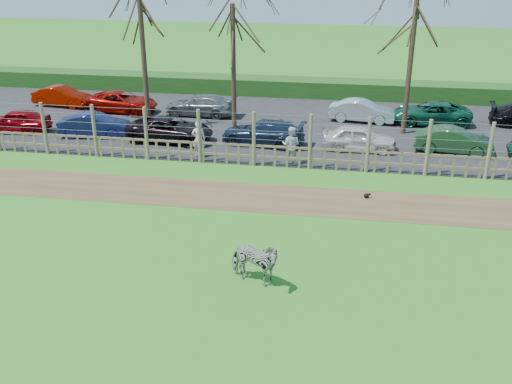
% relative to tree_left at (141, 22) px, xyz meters
% --- Properties ---
extents(ground, '(120.00, 120.00, 0.00)m').
position_rel_tree_left_xyz_m(ground, '(6.50, -12.50, -5.62)').
color(ground, '#53A239').
rests_on(ground, ground).
extents(dirt_strip, '(34.00, 2.80, 0.01)m').
position_rel_tree_left_xyz_m(dirt_strip, '(6.50, -8.00, -5.61)').
color(dirt_strip, brown).
rests_on(dirt_strip, ground).
extents(asphalt, '(44.00, 13.00, 0.04)m').
position_rel_tree_left_xyz_m(asphalt, '(6.50, 2.00, -5.60)').
color(asphalt, '#232326').
rests_on(asphalt, ground).
extents(hedge, '(46.00, 2.00, 1.10)m').
position_rel_tree_left_xyz_m(hedge, '(6.50, 9.00, -5.07)').
color(hedge, '#1E4716').
rests_on(hedge, ground).
extents(fence, '(30.16, 0.16, 2.50)m').
position_rel_tree_left_xyz_m(fence, '(6.50, -4.50, -4.81)').
color(fence, brown).
rests_on(fence, ground).
extents(tree_left, '(4.80, 4.80, 7.88)m').
position_rel_tree_left_xyz_m(tree_left, '(0.00, 0.00, 0.00)').
color(tree_left, '#3D2B1E').
rests_on(tree_left, ground).
extents(tree_mid, '(4.80, 4.80, 6.83)m').
position_rel_tree_left_xyz_m(tree_mid, '(4.50, 1.00, -0.75)').
color(tree_mid, '#3D2B1E').
rests_on(tree_mid, ground).
extents(tree_right, '(4.80, 4.80, 7.35)m').
position_rel_tree_left_xyz_m(tree_right, '(13.50, 1.50, -0.37)').
color(tree_right, '#3D2B1E').
rests_on(tree_right, ground).
extents(zebra, '(1.85, 1.28, 1.43)m').
position_rel_tree_left_xyz_m(zebra, '(8.13, -14.20, -4.90)').
color(zebra, gray).
rests_on(zebra, ground).
extents(visitor_a, '(0.71, 0.55, 1.72)m').
position_rel_tree_left_xyz_m(visitor_a, '(3.80, -3.87, -4.71)').
color(visitor_a, '#EAB6D4').
rests_on(visitor_a, asphalt).
extents(visitor_b, '(0.95, 0.80, 1.72)m').
position_rel_tree_left_xyz_m(visitor_b, '(8.12, -4.03, -4.71)').
color(visitor_b, silver).
rests_on(visitor_b, asphalt).
extents(crow, '(0.27, 0.20, 0.22)m').
position_rel_tree_left_xyz_m(crow, '(11.48, -7.37, -5.51)').
color(crow, black).
rests_on(crow, ground).
extents(car_0, '(3.66, 1.82, 1.20)m').
position_rel_tree_left_xyz_m(car_0, '(-6.78, -1.56, -4.98)').
color(car_0, maroon).
rests_on(car_0, asphalt).
extents(car_1, '(3.78, 1.74, 1.20)m').
position_rel_tree_left_xyz_m(car_1, '(-2.32, -1.65, -4.98)').
color(car_1, '#151B50').
rests_on(car_1, asphalt).
extents(car_2, '(4.42, 2.21, 1.20)m').
position_rel_tree_left_xyz_m(car_2, '(1.76, -1.77, -4.98)').
color(car_2, black).
rests_on(car_2, asphalt).
extents(car_3, '(4.30, 2.14, 1.20)m').
position_rel_tree_left_xyz_m(car_3, '(6.46, -1.53, -4.98)').
color(car_3, '#19243C').
rests_on(car_3, asphalt).
extents(car_4, '(3.56, 1.51, 1.20)m').
position_rel_tree_left_xyz_m(car_4, '(11.18, -1.62, -4.98)').
color(car_4, silver).
rests_on(car_4, asphalt).
extents(car_5, '(3.77, 1.71, 1.20)m').
position_rel_tree_left_xyz_m(car_5, '(15.62, -1.31, -4.98)').
color(car_5, '#264B2B').
rests_on(car_5, asphalt).
extents(car_7, '(3.77, 1.72, 1.20)m').
position_rel_tree_left_xyz_m(car_7, '(-6.88, 3.82, -4.98)').
color(car_7, '#901000').
rests_on(car_7, asphalt).
extents(car_8, '(4.52, 2.48, 1.20)m').
position_rel_tree_left_xyz_m(car_8, '(-2.79, 3.15, -4.98)').
color(car_8, '#940904').
rests_on(car_8, asphalt).
extents(car_9, '(4.24, 1.96, 1.20)m').
position_rel_tree_left_xyz_m(car_9, '(2.06, 3.14, -4.98)').
color(car_9, slate).
rests_on(car_9, asphalt).
extents(car_11, '(3.77, 1.70, 1.20)m').
position_rel_tree_left_xyz_m(car_11, '(11.35, 3.38, -4.98)').
color(car_11, '#B1C1C3').
rests_on(car_11, asphalt).
extents(car_12, '(4.43, 2.25, 1.20)m').
position_rel_tree_left_xyz_m(car_12, '(15.07, 3.49, -4.98)').
color(car_12, '#115239').
rests_on(car_12, asphalt).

